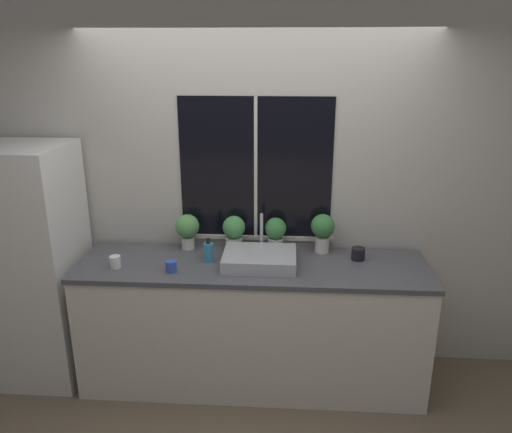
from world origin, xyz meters
TOP-DOWN VIEW (x-y plane):
  - ground_plane at (0.00, 0.00)m, footprint 14.00×14.00m
  - wall_back at (0.00, 0.72)m, footprint 8.00×0.09m
  - wall_left at (-2.29, 1.50)m, footprint 0.06×7.00m
  - counter at (0.00, 0.33)m, footprint 2.45×0.67m
  - refrigerator at (-1.64, 0.34)m, footprint 0.74×0.66m
  - sink at (0.05, 0.32)m, footprint 0.50×0.44m
  - potted_plant_far_left at (-0.50, 0.58)m, footprint 0.18×0.18m
  - potted_plant_center_left at (-0.15, 0.58)m, footprint 0.17×0.17m
  - potted_plant_center_right at (0.15, 0.58)m, footprint 0.16×0.16m
  - potted_plant_far_right at (0.50, 0.58)m, footprint 0.17×0.17m
  - soap_bottle at (-0.31, 0.35)m, footprint 0.07×0.07m
  - mug_black at (0.74, 0.45)m, footprint 0.10×0.10m
  - mug_white at (-0.93, 0.20)m, footprint 0.07×0.07m
  - mug_blue at (-0.54, 0.17)m, footprint 0.07×0.07m

SIDE VIEW (x-z plane):
  - ground_plane at x=0.00m, z-range 0.00..0.00m
  - counter at x=0.00m, z-range 0.00..0.94m
  - refrigerator at x=-1.64m, z-range 0.00..1.75m
  - mug_blue at x=-0.54m, z-range 0.94..1.02m
  - mug_white at x=-0.93m, z-range 0.94..1.02m
  - mug_black at x=0.74m, z-range 0.94..1.03m
  - sink at x=0.05m, z-range 0.84..1.13m
  - soap_bottle at x=-0.31m, z-range 0.92..1.10m
  - potted_plant_center_right at x=0.15m, z-range 0.96..1.21m
  - potted_plant_center_left at x=-0.15m, z-range 0.95..1.22m
  - potted_plant_far_left at x=-0.50m, z-range 0.97..1.23m
  - potted_plant_far_right at x=0.50m, z-range 0.97..1.26m
  - wall_left at x=-2.29m, z-range 0.00..2.70m
  - wall_back at x=0.00m, z-range 0.00..2.70m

